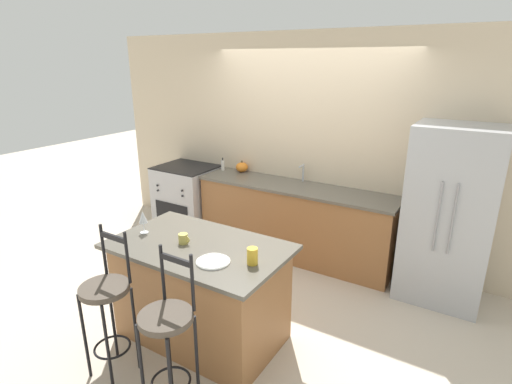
# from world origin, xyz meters

# --- Properties ---
(ground_plane) EXTENTS (18.00, 18.00, 0.00)m
(ground_plane) POSITION_xyz_m (0.00, 0.00, 0.00)
(ground_plane) COLOR beige
(wall_back) EXTENTS (6.00, 0.07, 2.70)m
(wall_back) POSITION_xyz_m (0.00, 0.65, 1.35)
(wall_back) COLOR beige
(wall_back) RESTS_ON ground_plane
(back_counter) EXTENTS (2.50, 0.63, 0.92)m
(back_counter) POSITION_xyz_m (0.00, 0.35, 0.46)
(back_counter) COLOR #936038
(back_counter) RESTS_ON ground_plane
(sink_faucet) EXTENTS (0.02, 0.13, 0.22)m
(sink_faucet) POSITION_xyz_m (0.00, 0.54, 1.06)
(sink_faucet) COLOR #ADAFB5
(sink_faucet) RESTS_ON back_counter
(kitchen_island) EXTENTS (1.50, 0.91, 0.90)m
(kitchen_island) POSITION_xyz_m (0.01, -1.50, 0.46)
(kitchen_island) COLOR #936038
(kitchen_island) RESTS_ON ground_plane
(refrigerator) EXTENTS (0.80, 0.69, 1.80)m
(refrigerator) POSITION_xyz_m (1.71, 0.30, 0.90)
(refrigerator) COLOR #ADAFB5
(refrigerator) RESTS_ON ground_plane
(oven_range) EXTENTS (0.80, 0.71, 0.94)m
(oven_range) POSITION_xyz_m (-1.68, 0.29, 0.47)
(oven_range) COLOR #B7B7BC
(oven_range) RESTS_ON ground_plane
(bar_stool_near) EXTENTS (0.37, 0.37, 1.20)m
(bar_stool_near) POSITION_xyz_m (-0.31, -2.21, 0.64)
(bar_stool_near) COLOR black
(bar_stool_near) RESTS_ON ground_plane
(bar_stool_far) EXTENTS (0.37, 0.37, 1.20)m
(bar_stool_far) POSITION_xyz_m (0.32, -2.23, 0.64)
(bar_stool_far) COLOR black
(bar_stool_far) RESTS_ON ground_plane
(dinner_plate) EXTENTS (0.26, 0.26, 0.02)m
(dinner_plate) POSITION_xyz_m (0.30, -1.68, 0.91)
(dinner_plate) COLOR white
(dinner_plate) RESTS_ON kitchen_island
(wine_glass) EXTENTS (0.08, 0.08, 0.21)m
(wine_glass) POSITION_xyz_m (-0.57, -1.56, 1.05)
(wine_glass) COLOR white
(wine_glass) RESTS_ON kitchen_island
(coffee_mug) EXTENTS (0.11, 0.08, 0.09)m
(coffee_mug) POSITION_xyz_m (-0.12, -1.55, 0.95)
(coffee_mug) COLOR #C1B251
(coffee_mug) RESTS_ON kitchen_island
(tumbler_cup) EXTENTS (0.08, 0.08, 0.13)m
(tumbler_cup) POSITION_xyz_m (0.56, -1.55, 0.97)
(tumbler_cup) COLOR gold
(tumbler_cup) RESTS_ON kitchen_island
(pumpkin_decoration) EXTENTS (0.17, 0.17, 0.15)m
(pumpkin_decoration) POSITION_xyz_m (-0.89, 0.53, 0.99)
(pumpkin_decoration) COLOR orange
(pumpkin_decoration) RESTS_ON back_counter
(soap_bottle) EXTENTS (0.05, 0.05, 0.17)m
(soap_bottle) POSITION_xyz_m (-1.17, 0.47, 0.99)
(soap_bottle) COLOR silver
(soap_bottle) RESTS_ON back_counter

